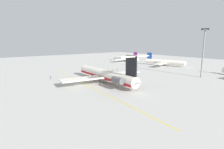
{
  "coord_description": "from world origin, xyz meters",
  "views": [
    {
      "loc": [
        67.72,
        -35.14,
        18.54
      ],
      "look_at": [
        3.82,
        15.23,
        3.14
      ],
      "focal_mm": 28.64,
      "sensor_mm": 36.0,
      "label": 1
    }
  ],
  "objects": [
    {
      "name": "airliner_far_left",
      "position": [
        -53.32,
        74.48,
        2.6
      ],
      "size": [
        29.51,
        29.26,
        8.82
      ],
      "rotation": [
        0.0,
        0.0,
        3.27
      ],
      "color": "white",
      "rests_on": "ground"
    },
    {
      "name": "ground",
      "position": [
        0.0,
        0.0,
        0.0
      ],
      "size": [
        323.7,
        323.7,
        0.0
      ],
      "primitive_type": "plane",
      "color": "#ADADA8"
    },
    {
      "name": "light_mast",
      "position": [
        25.25,
        56.75,
        13.51
      ],
      "size": [
        4.0,
        0.7,
        24.6
      ],
      "color": "slate",
      "rests_on": "ground"
    },
    {
      "name": "safety_cone_nose",
      "position": [
        -21.66,
        -0.88,
        0.28
      ],
      "size": [
        0.4,
        0.4,
        0.55
      ],
      "primitive_type": "cone",
      "color": "#EA590F",
      "rests_on": "ground"
    },
    {
      "name": "taxiway_centreline",
      "position": [
        3.82,
        2.26,
        0.0
      ],
      "size": [
        91.6,
        10.32,
        0.01
      ],
      "primitive_type": "cube",
      "rotation": [
        0.0,
        0.0,
        3.03
      ],
      "color": "gold",
      "rests_on": "ground"
    },
    {
      "name": "ground_crew_near_nose",
      "position": [
        -15.03,
        30.74,
        1.16
      ],
      "size": [
        0.46,
        0.29,
        1.83
      ],
      "rotation": [
        0.0,
        0.0,
        1.78
      ],
      "color": "black",
      "rests_on": "ground"
    },
    {
      "name": "ground_crew_starboard",
      "position": [
        -17.88,
        32.3,
        1.06
      ],
      "size": [
        0.42,
        0.27,
        1.67
      ],
      "rotation": [
        0.0,
        0.0,
        1.62
      ],
      "color": "black",
      "rests_on": "ground"
    },
    {
      "name": "airliner_mid_left",
      "position": [
        -11.76,
        78.97,
        2.77
      ],
      "size": [
        31.24,
        31.19,
        9.42
      ],
      "rotation": [
        0.0,
        0.0,
        0.25
      ],
      "color": "silver",
      "rests_on": "ground"
    },
    {
      "name": "ground_crew_portside",
      "position": [
        -16.65,
        35.58,
        1.11
      ],
      "size": [
        0.3,
        0.37,
        1.76
      ],
      "rotation": [
        0.0,
        0.0,
        0.65
      ],
      "color": "black",
      "rests_on": "ground"
    },
    {
      "name": "ground_crew_near_tail",
      "position": [
        -19.0,
        -5.45,
        1.04
      ],
      "size": [
        0.39,
        0.26,
        1.64
      ],
      "rotation": [
        0.0,
        0.0,
        5.14
      ],
      "color": "black",
      "rests_on": "ground"
    },
    {
      "name": "main_jetliner",
      "position": [
        5.11,
        11.17,
        3.65
      ],
      "size": [
        45.9,
        40.76,
        13.37
      ],
      "rotation": [
        0.0,
        0.0,
        3.09
      ],
      "color": "silver",
      "rests_on": "ground"
    }
  ]
}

